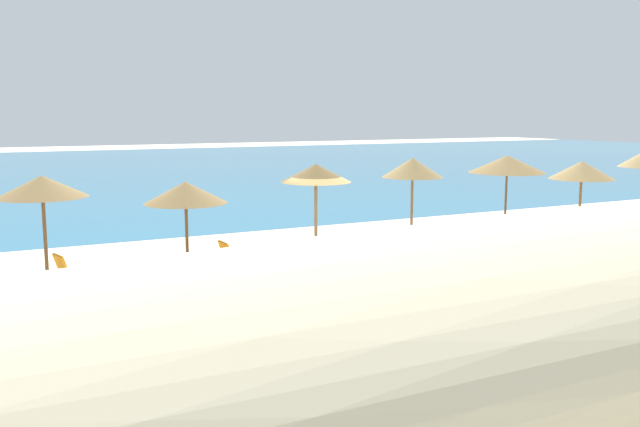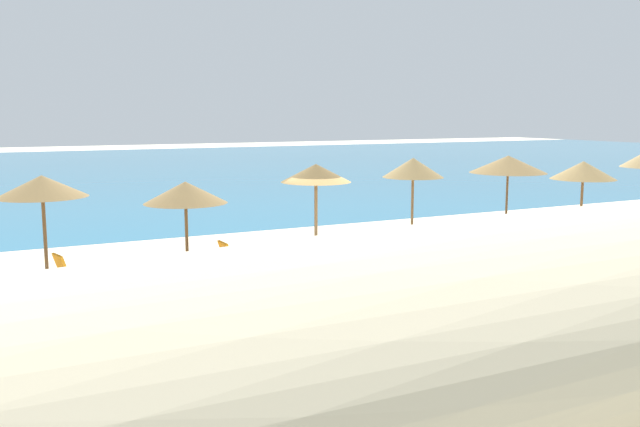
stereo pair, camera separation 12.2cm
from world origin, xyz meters
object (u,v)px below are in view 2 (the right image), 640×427
lounge_chair_1 (556,231)px  lounge_chair_3 (212,263)px  beach_umbrella_3 (185,193)px  beach_umbrella_2 (42,187)px  beach_umbrella_7 (583,170)px  lounge_chair_2 (41,284)px  beach_ball (536,249)px  beach_umbrella_6 (508,164)px  beach_umbrella_5 (413,168)px  beach_umbrella_4 (316,173)px

lounge_chair_1 → lounge_chair_3: size_ratio=1.27×
beach_umbrella_3 → lounge_chair_3: (0.38, -1.07, -1.79)m
beach_umbrella_2 → beach_umbrella_7: size_ratio=1.09×
beach_umbrella_3 → beach_umbrella_7: bearing=-0.7°
lounge_chair_2 → beach_ball: lounge_chair_2 is taller
beach_umbrella_6 → lounge_chair_1: beach_umbrella_6 is taller
lounge_chair_2 → beach_ball: bearing=-108.6°
beach_umbrella_3 → lounge_chair_2: beach_umbrella_3 is taller
beach_umbrella_2 → lounge_chair_1: size_ratio=1.67×
beach_umbrella_5 → lounge_chair_1: beach_umbrella_5 is taller
beach_umbrella_4 → beach_umbrella_7: (10.91, -0.07, -0.31)m
beach_umbrella_5 → beach_ball: bearing=-43.0°
beach_umbrella_3 → beach_umbrella_6: bearing=-0.5°
beach_umbrella_6 → beach_umbrella_4: bearing=-180.0°
beach_umbrella_5 → beach_umbrella_6: size_ratio=1.00×
beach_umbrella_4 → beach_umbrella_6: size_ratio=0.98×
lounge_chair_2 → lounge_chair_3: 4.24m
beach_umbrella_2 → beach_umbrella_5: 11.23m
beach_umbrella_7 → lounge_chair_2: 18.81m
lounge_chair_1 → beach_umbrella_6: bearing=32.5°
beach_umbrella_7 → beach_umbrella_5: bearing=176.7°
beach_umbrella_4 → beach_umbrella_7: size_ratio=1.10×
beach_umbrella_7 → lounge_chair_3: (-14.44, -0.89, -1.85)m
beach_umbrella_6 → beach_umbrella_7: (3.53, -0.08, -0.33)m
lounge_chair_1 → beach_ball: bearing=114.9°
beach_umbrella_4 → lounge_chair_1: size_ratio=1.69×
beach_umbrella_3 → lounge_chair_1: 12.50m
beach_umbrella_7 → lounge_chair_3: 14.59m
lounge_chair_2 → beach_umbrella_5: bearing=-96.4°
beach_umbrella_3 → beach_umbrella_4: (3.91, -0.11, 0.38)m
beach_umbrella_6 → lounge_chair_1: size_ratio=1.71×
lounge_chair_2 → beach_ball: size_ratio=5.35×
beach_umbrella_5 → lounge_chair_3: bearing=-169.8°
beach_umbrella_3 → lounge_chair_2: (-3.85, -1.32, -1.81)m
beach_umbrella_7 → lounge_chair_1: (-2.54, -1.29, -1.86)m
lounge_chair_3 → beach_umbrella_5: bearing=-82.6°
beach_umbrella_7 → lounge_chair_2: size_ratio=1.50×
beach_umbrella_7 → beach_ball: (-4.35, -2.26, -2.13)m
beach_umbrella_5 → beach_umbrella_3: bearing=-178.2°
lounge_chair_2 → beach_umbrella_7: bearing=-100.6°
beach_umbrella_4 → beach_umbrella_6: beach_umbrella_6 is taller
beach_umbrella_3 → beach_umbrella_7: 14.83m
beach_umbrella_6 → beach_umbrella_7: size_ratio=1.11×
beach_umbrella_7 → lounge_chair_1: bearing=-153.1°
lounge_chair_1 → lounge_chair_2: 16.14m
beach_umbrella_4 → beach_umbrella_5: size_ratio=0.98×
beach_umbrella_5 → beach_umbrella_4: bearing=-174.7°
lounge_chair_1 → lounge_chair_2: bearing=86.2°
beach_umbrella_2 → lounge_chair_3: 4.64m
beach_umbrella_2 → beach_umbrella_5: size_ratio=0.97×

